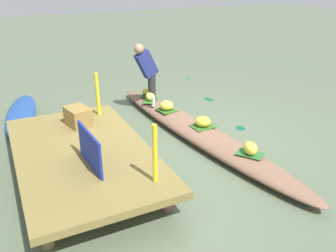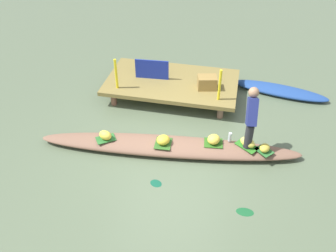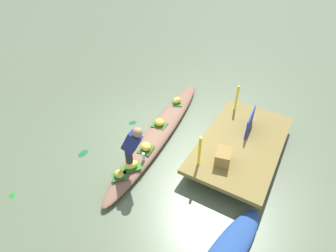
{
  "view_description": "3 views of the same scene",
  "coord_description": "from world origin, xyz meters",
  "px_view_note": "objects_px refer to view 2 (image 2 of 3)",
  "views": [
    {
      "loc": [
        -4.92,
        2.99,
        2.76
      ],
      "look_at": [
        -0.07,
        0.59,
        0.36
      ],
      "focal_mm": 38.03,
      "sensor_mm": 36.0,
      "label": 1
    },
    {
      "loc": [
        1.14,
        -5.38,
        4.88
      ],
      "look_at": [
        -0.08,
        0.29,
        0.4
      ],
      "focal_mm": 38.23,
      "sensor_mm": 36.0,
      "label": 2
    },
    {
      "loc": [
        4.68,
        2.96,
        4.66
      ],
      "look_at": [
        -0.02,
        0.24,
        0.36
      ],
      "focal_mm": 28.47,
      "sensor_mm": 36.0,
      "label": 3
    }
  ],
  "objects_px": {
    "banana_bunch_3": "(163,140)",
    "produce_crate": "(207,82)",
    "vendor_person": "(251,116)",
    "banana_bunch_0": "(214,139)",
    "banana_bunch_2": "(265,148)",
    "banana_bunch_1": "(248,142)",
    "moored_boat": "(280,91)",
    "market_banner": "(152,70)",
    "banana_bunch_4": "(105,135)",
    "water_bottle": "(230,137)",
    "vendor_boat": "(169,146)"
  },
  "relations": [
    {
      "from": "banana_bunch_4",
      "to": "water_bottle",
      "type": "height_order",
      "value": "water_bottle"
    },
    {
      "from": "vendor_person",
      "to": "water_bottle",
      "type": "height_order",
      "value": "vendor_person"
    },
    {
      "from": "moored_boat",
      "to": "banana_bunch_3",
      "type": "distance_m",
      "value": 3.67
    },
    {
      "from": "vendor_boat",
      "to": "moored_boat",
      "type": "height_order",
      "value": "vendor_boat"
    },
    {
      "from": "vendor_boat",
      "to": "banana_bunch_2",
      "type": "height_order",
      "value": "banana_bunch_2"
    },
    {
      "from": "market_banner",
      "to": "produce_crate",
      "type": "height_order",
      "value": "market_banner"
    },
    {
      "from": "market_banner",
      "to": "water_bottle",
      "type": "bearing_deg",
      "value": -44.88
    },
    {
      "from": "vendor_boat",
      "to": "banana_bunch_2",
      "type": "distance_m",
      "value": 1.9
    },
    {
      "from": "banana_bunch_1",
      "to": "vendor_person",
      "type": "height_order",
      "value": "vendor_person"
    },
    {
      "from": "banana_bunch_1",
      "to": "market_banner",
      "type": "bearing_deg",
      "value": 141.81
    },
    {
      "from": "market_banner",
      "to": "banana_bunch_2",
      "type": "bearing_deg",
      "value": -39.36
    },
    {
      "from": "vendor_boat",
      "to": "banana_bunch_1",
      "type": "distance_m",
      "value": 1.58
    },
    {
      "from": "banana_bunch_1",
      "to": "market_banner",
      "type": "xyz_separation_m",
      "value": [
        -2.41,
        1.9,
        0.32
      ]
    },
    {
      "from": "water_bottle",
      "to": "banana_bunch_3",
      "type": "bearing_deg",
      "value": -164.23
    },
    {
      "from": "produce_crate",
      "to": "vendor_person",
      "type": "bearing_deg",
      "value": -58.41
    },
    {
      "from": "vendor_boat",
      "to": "banana_bunch_0",
      "type": "height_order",
      "value": "banana_bunch_0"
    },
    {
      "from": "banana_bunch_3",
      "to": "market_banner",
      "type": "distance_m",
      "value": 2.33
    },
    {
      "from": "banana_bunch_3",
      "to": "vendor_person",
      "type": "distance_m",
      "value": 1.77
    },
    {
      "from": "vendor_person",
      "to": "banana_bunch_0",
      "type": "bearing_deg",
      "value": -169.28
    },
    {
      "from": "banana_bunch_3",
      "to": "vendor_person",
      "type": "height_order",
      "value": "vendor_person"
    },
    {
      "from": "banana_bunch_2",
      "to": "banana_bunch_3",
      "type": "height_order",
      "value": "banana_bunch_3"
    },
    {
      "from": "banana_bunch_2",
      "to": "produce_crate",
      "type": "relative_size",
      "value": 0.53
    },
    {
      "from": "banana_bunch_4",
      "to": "market_banner",
      "type": "height_order",
      "value": "market_banner"
    },
    {
      "from": "banana_bunch_3",
      "to": "produce_crate",
      "type": "relative_size",
      "value": 0.62
    },
    {
      "from": "moored_boat",
      "to": "vendor_person",
      "type": "relative_size",
      "value": 1.95
    },
    {
      "from": "market_banner",
      "to": "banana_bunch_0",
      "type": "bearing_deg",
      "value": -51.68
    },
    {
      "from": "banana_bunch_2",
      "to": "water_bottle",
      "type": "distance_m",
      "value": 0.71
    },
    {
      "from": "moored_boat",
      "to": "banana_bunch_2",
      "type": "relative_size",
      "value": 10.13
    },
    {
      "from": "banana_bunch_1",
      "to": "banana_bunch_2",
      "type": "bearing_deg",
      "value": -12.97
    },
    {
      "from": "banana_bunch_4",
      "to": "water_bottle",
      "type": "distance_m",
      "value": 2.51
    },
    {
      "from": "vendor_boat",
      "to": "banana_bunch_1",
      "type": "xyz_separation_m",
      "value": [
        1.55,
        0.2,
        0.21
      ]
    },
    {
      "from": "vendor_boat",
      "to": "banana_bunch_4",
      "type": "height_order",
      "value": "banana_bunch_4"
    },
    {
      "from": "vendor_boat",
      "to": "banana_bunch_1",
      "type": "relative_size",
      "value": 16.8
    },
    {
      "from": "vendor_boat",
      "to": "banana_bunch_4",
      "type": "bearing_deg",
      "value": -178.38
    },
    {
      "from": "banana_bunch_4",
      "to": "vendor_person",
      "type": "distance_m",
      "value": 2.9
    },
    {
      "from": "banana_bunch_0",
      "to": "vendor_person",
      "type": "bearing_deg",
      "value": 10.72
    },
    {
      "from": "banana_bunch_2",
      "to": "vendor_person",
      "type": "height_order",
      "value": "vendor_person"
    },
    {
      "from": "banana_bunch_0",
      "to": "banana_bunch_2",
      "type": "relative_size",
      "value": 1.13
    },
    {
      "from": "vendor_boat",
      "to": "market_banner",
      "type": "bearing_deg",
      "value": 106.18
    },
    {
      "from": "banana_bunch_2",
      "to": "water_bottle",
      "type": "xyz_separation_m",
      "value": [
        -0.69,
        0.17,
        0.02
      ]
    },
    {
      "from": "banana_bunch_3",
      "to": "banana_bunch_4",
      "type": "height_order",
      "value": "banana_bunch_4"
    },
    {
      "from": "banana_bunch_0",
      "to": "banana_bunch_3",
      "type": "relative_size",
      "value": 0.97
    },
    {
      "from": "vendor_boat",
      "to": "market_banner",
      "type": "distance_m",
      "value": 2.34
    },
    {
      "from": "vendor_person",
      "to": "water_bottle",
      "type": "bearing_deg",
      "value": 176.81
    },
    {
      "from": "moored_boat",
      "to": "market_banner",
      "type": "bearing_deg",
      "value": -158.75
    },
    {
      "from": "market_banner",
      "to": "banana_bunch_4",
      "type": "bearing_deg",
      "value": -103.76
    },
    {
      "from": "moored_boat",
      "to": "banana_bunch_3",
      "type": "bearing_deg",
      "value": -120.34
    },
    {
      "from": "banana_bunch_1",
      "to": "banana_bunch_3",
      "type": "distance_m",
      "value": 1.67
    },
    {
      "from": "banana_bunch_0",
      "to": "moored_boat",
      "type": "bearing_deg",
      "value": 61.17
    },
    {
      "from": "banana_bunch_1",
      "to": "banana_bunch_2",
      "type": "relative_size",
      "value": 1.36
    }
  ]
}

